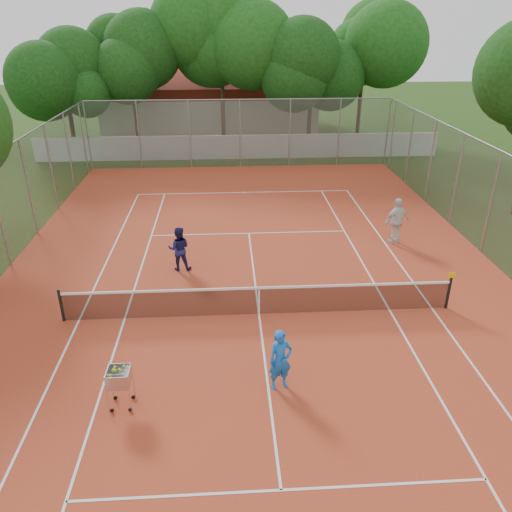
{
  "coord_description": "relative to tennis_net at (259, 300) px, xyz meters",
  "views": [
    {
      "loc": [
        -0.91,
        -13.13,
        8.34
      ],
      "look_at": [
        0.0,
        1.5,
        1.3
      ],
      "focal_mm": 35.0,
      "sensor_mm": 36.0,
      "label": 1
    }
  ],
  "objects": [
    {
      "name": "ground",
      "position": [
        0.0,
        0.0,
        -0.51
      ],
      "size": [
        120.0,
        120.0,
        0.0
      ],
      "primitive_type": "plane",
      "color": "#1D380F",
      "rests_on": "ground"
    },
    {
      "name": "court_pad",
      "position": [
        0.0,
        0.0,
        -0.5
      ],
      "size": [
        18.0,
        34.0,
        0.02
      ],
      "primitive_type": "cube",
      "color": "#B64123",
      "rests_on": "ground"
    },
    {
      "name": "court_lines",
      "position": [
        0.0,
        0.0,
        -0.49
      ],
      "size": [
        10.98,
        23.78,
        0.01
      ],
      "primitive_type": "cube",
      "color": "white",
      "rests_on": "court_pad"
    },
    {
      "name": "tennis_net",
      "position": [
        0.0,
        0.0,
        0.0
      ],
      "size": [
        11.88,
        0.1,
        0.98
      ],
      "primitive_type": "cube",
      "color": "black",
      "rests_on": "court_pad"
    },
    {
      "name": "perimeter_fence",
      "position": [
        0.0,
        0.0,
        1.49
      ],
      "size": [
        18.0,
        34.0,
        4.0
      ],
      "primitive_type": "cube",
      "color": "slate",
      "rests_on": "ground"
    },
    {
      "name": "boundary_wall",
      "position": [
        0.0,
        19.0,
        0.24
      ],
      "size": [
        26.0,
        0.3,
        1.5
      ],
      "primitive_type": "cube",
      "color": "silver",
      "rests_on": "ground"
    },
    {
      "name": "clubhouse",
      "position": [
        -2.0,
        29.0,
        1.69
      ],
      "size": [
        16.4,
        9.0,
        4.4
      ],
      "primitive_type": "cube",
      "color": "beige",
      "rests_on": "ground"
    },
    {
      "name": "tropical_trees",
      "position": [
        0.0,
        22.0,
        4.49
      ],
      "size": [
        29.0,
        19.0,
        10.0
      ],
      "primitive_type": "cube",
      "color": "#0D340D",
      "rests_on": "ground"
    },
    {
      "name": "player_near",
      "position": [
        0.29,
        -3.38,
        0.32
      ],
      "size": [
        0.68,
        0.54,
        1.62
      ],
      "primitive_type": "imported",
      "rotation": [
        0.0,
        0.0,
        0.28
      ],
      "color": "blue",
      "rests_on": "court_pad"
    },
    {
      "name": "player_far_left",
      "position": [
        -2.66,
        3.23,
        0.33
      ],
      "size": [
        0.8,
        0.63,
        1.64
      ],
      "primitive_type": "imported",
      "rotation": [
        0.0,
        0.0,
        3.13
      ],
      "color": "#1B1C51",
      "rests_on": "court_pad"
    },
    {
      "name": "player_far_right",
      "position": [
        5.88,
        5.09,
        0.46
      ],
      "size": [
        1.2,
        0.8,
        1.89
      ],
      "primitive_type": "imported",
      "rotation": [
        0.0,
        0.0,
        3.48
      ],
      "color": "silver",
      "rests_on": "court_pad"
    },
    {
      "name": "ball_hopper",
      "position": [
        -3.49,
        -3.83,
        0.08
      ],
      "size": [
        0.64,
        0.64,
        1.14
      ],
      "primitive_type": "cube",
      "rotation": [
        0.0,
        0.0,
        0.17
      ],
      "color": "#B6B6BD",
      "rests_on": "court_pad"
    }
  ]
}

